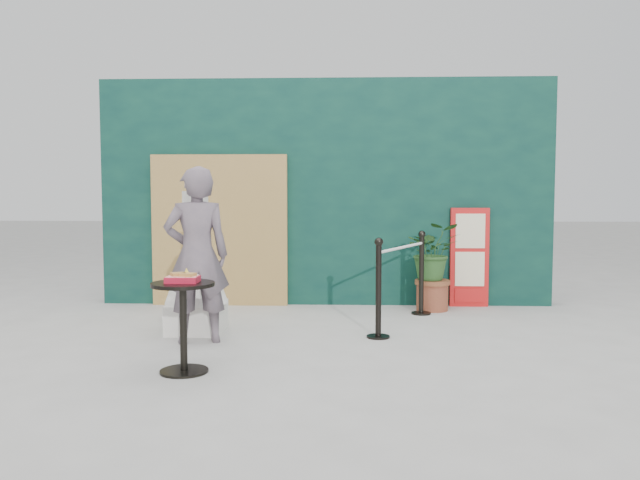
{
  "coord_description": "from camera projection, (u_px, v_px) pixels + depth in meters",
  "views": [
    {
      "loc": [
        0.24,
        -5.26,
        1.46
      ],
      "look_at": [
        0.0,
        1.2,
        1.0
      ],
      "focal_mm": 35.0,
      "sensor_mm": 36.0,
      "label": 1
    }
  ],
  "objects": [
    {
      "name": "ground",
      "position": [
        315.0,
        366.0,
        5.35
      ],
      "size": [
        60.0,
        60.0,
        0.0
      ],
      "primitive_type": "plane",
      "color": "#ADAAA5",
      "rests_on": "ground"
    },
    {
      "name": "back_wall",
      "position": [
        325.0,
        193.0,
        8.39
      ],
      "size": [
        6.0,
        0.3,
        3.0
      ],
      "primitive_type": "cube",
      "color": "#092A26",
      "rests_on": "ground"
    },
    {
      "name": "bamboo_fence",
      "position": [
        220.0,
        230.0,
        8.27
      ],
      "size": [
        1.8,
        0.08,
        2.0
      ],
      "primitive_type": "cube",
      "color": "tan",
      "rests_on": "ground"
    },
    {
      "name": "woman",
      "position": [
        197.0,
        255.0,
        6.16
      ],
      "size": [
        0.73,
        0.59,
        1.75
      ],
      "primitive_type": "imported",
      "rotation": [
        0.0,
        0.0,
        3.44
      ],
      "color": "slate",
      "rests_on": "ground"
    },
    {
      "name": "menu_board",
      "position": [
        469.0,
        257.0,
        8.18
      ],
      "size": [
        0.5,
        0.07,
        1.3
      ],
      "color": "red",
      "rests_on": "ground"
    },
    {
      "name": "statue",
      "position": [
        196.0,
        267.0,
        6.64
      ],
      "size": [
        0.67,
        0.67,
        1.72
      ],
      "color": "white",
      "rests_on": "ground"
    },
    {
      "name": "cafe_table",
      "position": [
        183.0,
        313.0,
        5.13
      ],
      "size": [
        0.52,
        0.52,
        0.75
      ],
      "color": "black",
      "rests_on": "ground"
    },
    {
      "name": "food_basket",
      "position": [
        183.0,
        278.0,
        5.11
      ],
      "size": [
        0.26,
        0.19,
        0.11
      ],
      "color": "red",
      "rests_on": "cafe_table"
    },
    {
      "name": "planter",
      "position": [
        433.0,
        259.0,
        7.91
      ],
      "size": [
        0.66,
        0.57,
        1.12
      ],
      "color": "brown",
      "rests_on": "ground"
    },
    {
      "name": "stanchion_barrier",
      "position": [
        402.0,
        281.0,
        7.02
      ],
      "size": [
        0.84,
        1.54,
        1.03
      ],
      "color": "black",
      "rests_on": "ground"
    }
  ]
}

